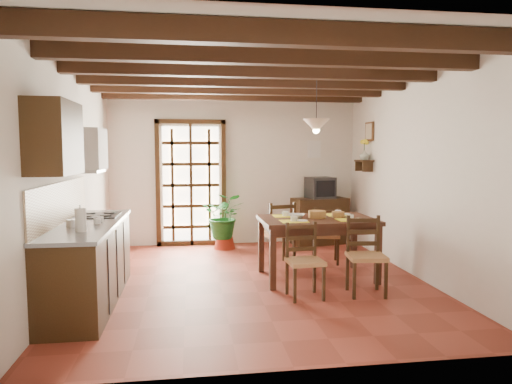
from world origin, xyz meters
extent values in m
plane|color=maroon|center=(0.00, 0.00, 0.00)|extent=(5.00, 5.00, 0.00)
cube|color=silver|center=(0.00, 2.50, 1.40)|extent=(4.50, 0.02, 2.80)
cube|color=silver|center=(0.00, -2.50, 1.40)|extent=(4.50, 0.02, 2.80)
cube|color=silver|center=(-2.25, 0.00, 1.40)|extent=(0.02, 5.00, 2.80)
cube|color=silver|center=(2.25, 0.00, 1.40)|extent=(0.02, 5.00, 2.80)
cube|color=white|center=(0.00, 0.00, 2.80)|extent=(4.50, 5.00, 0.02)
cube|color=black|center=(0.00, -2.10, 2.69)|extent=(4.50, 0.14, 0.20)
cube|color=black|center=(0.00, -1.26, 2.69)|extent=(4.50, 0.14, 0.20)
cube|color=black|center=(0.00, -0.42, 2.69)|extent=(4.50, 0.14, 0.20)
cube|color=black|center=(0.00, 0.42, 2.69)|extent=(4.50, 0.14, 0.20)
cube|color=black|center=(0.00, 1.26, 2.69)|extent=(4.50, 0.14, 0.20)
cube|color=black|center=(0.00, 2.10, 2.69)|extent=(4.50, 0.14, 0.20)
cube|color=white|center=(-0.80, 2.49, 1.10)|extent=(1.01, 0.02, 2.11)
cube|color=black|center=(-0.80, 2.44, 2.24)|extent=(1.26, 0.10, 0.08)
cube|color=black|center=(-1.39, 2.44, 1.10)|extent=(0.08, 0.10, 2.28)
cube|color=black|center=(-0.21, 2.44, 1.10)|extent=(0.08, 0.10, 2.28)
cube|color=black|center=(-0.80, 2.42, 1.10)|extent=(1.01, 0.03, 2.02)
cube|color=black|center=(-1.95, -0.60, 0.44)|extent=(0.60, 2.20, 0.88)
cube|color=slate|center=(-1.95, -0.60, 0.90)|extent=(0.64, 2.25, 0.04)
cube|color=tan|center=(-2.23, -0.60, 1.13)|extent=(0.02, 2.20, 0.50)
cube|color=black|center=(-2.08, -1.30, 1.85)|extent=(0.35, 0.80, 0.70)
cube|color=white|center=(-2.05, -0.05, 1.75)|extent=(0.38, 0.60, 0.50)
cube|color=silver|center=(-2.05, -0.05, 1.48)|extent=(0.32, 0.55, 0.04)
cube|color=black|center=(-1.95, -0.05, 0.93)|extent=(0.50, 0.55, 0.02)
cylinder|color=white|center=(-1.90, -1.15, 1.03)|extent=(0.11, 0.11, 0.24)
cylinder|color=silver|center=(-2.05, -0.85, 0.95)|extent=(0.14, 0.14, 0.10)
cube|color=#3A1E12|center=(0.88, 0.02, 0.80)|extent=(1.53, 1.00, 0.05)
cube|color=#3A1E12|center=(0.88, 0.02, 0.71)|extent=(1.38, 0.90, 0.11)
cube|color=#3A1E12|center=(1.56, 0.46, 0.38)|extent=(0.08, 0.08, 0.77)
cube|color=#3A1E12|center=(0.18, 0.43, 0.38)|extent=(0.08, 0.08, 0.77)
cube|color=#3A1E12|center=(1.58, -0.39, 0.38)|extent=(0.08, 0.08, 0.77)
cube|color=#3A1E12|center=(0.19, -0.41, 0.38)|extent=(0.08, 0.08, 0.77)
cube|color=#AE7B4A|center=(0.51, -0.78, 0.43)|extent=(0.43, 0.41, 0.05)
cube|color=black|center=(0.50, -0.61, 0.65)|extent=(0.40, 0.06, 0.44)
cube|color=black|center=(0.51, -0.78, 0.22)|extent=(0.41, 0.39, 0.43)
cube|color=#AE7B4A|center=(1.27, -0.76, 0.46)|extent=(0.48, 0.46, 0.05)
cube|color=black|center=(1.29, -0.59, 0.70)|extent=(0.43, 0.09, 0.47)
cube|color=black|center=(1.27, -0.76, 0.23)|extent=(0.45, 0.44, 0.46)
cube|color=#AE7B4A|center=(0.48, 0.80, 0.48)|extent=(0.54, 0.52, 0.05)
cube|color=black|center=(0.53, 0.63, 0.72)|extent=(0.44, 0.15, 0.49)
cube|color=black|center=(0.48, 0.80, 0.24)|extent=(0.51, 0.50, 0.48)
cube|color=#AE7B4A|center=(1.24, 0.82, 0.43)|extent=(0.47, 0.46, 0.05)
cube|color=black|center=(1.21, 0.66, 0.65)|extent=(0.40, 0.11, 0.44)
cube|color=black|center=(1.24, 0.82, 0.22)|extent=(0.45, 0.43, 0.43)
cube|color=yellow|center=(0.50, -0.22, 0.89)|extent=(0.35, 0.26, 0.01)
cube|color=yellow|center=(1.26, -0.22, 0.89)|extent=(0.35, 0.26, 0.01)
cube|color=yellow|center=(0.50, 0.26, 0.89)|extent=(0.35, 0.26, 0.01)
cube|color=yellow|center=(1.26, 0.26, 0.89)|extent=(0.35, 0.26, 0.01)
cylinder|color=olive|center=(0.88, 0.02, 0.94)|extent=(0.24, 0.24, 0.10)
imported|color=white|center=(0.61, 0.07, 0.85)|extent=(0.27, 0.27, 0.05)
cube|color=black|center=(1.55, 2.23, 0.43)|extent=(1.07, 0.63, 0.85)
cube|color=black|center=(1.55, 2.23, 1.04)|extent=(0.53, 0.50, 0.39)
cube|color=black|center=(1.55, 2.02, 1.04)|extent=(0.37, 0.10, 0.29)
cube|color=white|center=(1.50, 2.48, 1.75)|extent=(0.25, 0.03, 0.32)
cone|color=maroon|center=(-0.23, 2.05, 0.11)|extent=(0.38, 0.38, 0.23)
imported|color=#144C19|center=(-0.23, 2.05, 0.57)|extent=(2.19, 1.98, 2.10)
cube|color=black|center=(2.14, 1.60, 1.55)|extent=(0.20, 0.42, 0.03)
cube|color=black|center=(2.14, 1.43, 1.46)|extent=(0.18, 0.03, 0.18)
cube|color=black|center=(2.14, 1.77, 1.46)|extent=(0.18, 0.03, 0.18)
imported|color=#B2BFB2|center=(2.14, 1.60, 1.65)|extent=(0.15, 0.15, 0.15)
sphere|color=yellow|center=(2.14, 1.60, 1.86)|extent=(0.14, 0.14, 0.14)
cylinder|color=#144C19|center=(2.14, 1.60, 1.71)|extent=(0.01, 0.01, 0.28)
cube|color=brown|center=(2.23, 1.60, 2.05)|extent=(0.03, 0.32, 0.32)
cube|color=#C3B292|center=(2.21, 1.60, 2.05)|extent=(0.01, 0.26, 0.26)
cylinder|color=black|center=(0.88, 0.12, 2.45)|extent=(0.01, 0.01, 0.70)
cone|color=#FCE6CB|center=(0.88, 0.12, 2.08)|extent=(0.36, 0.36, 0.14)
sphere|color=#FFD88C|center=(0.88, 0.12, 2.00)|extent=(0.09, 0.09, 0.09)
camera|label=1|loc=(-0.79, -5.88, 1.74)|focal=32.00mm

